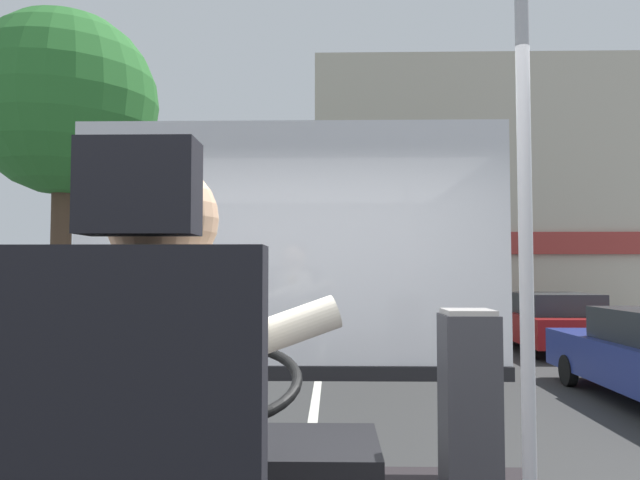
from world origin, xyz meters
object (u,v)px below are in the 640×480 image
Objects in this scene: fare_box at (469,431)px; parked_car_silver at (483,310)px; parked_car_red at (551,321)px; bus_driver at (169,407)px; handrail_pole at (526,256)px.

parked_car_silver is (4.01, 16.16, -0.54)m from fare_box.
fare_box is 12.15m from parked_car_red.
bus_driver is 0.37× the size of handrail_pole.
bus_driver is 13.47m from parked_car_red.
bus_driver is 17.91m from parked_car_silver.
parked_car_red is (5.24, 12.38, -0.81)m from bus_driver.
bus_driver is at bearing -105.93° from parked_car_silver.
bus_driver is 0.22× the size of parked_car_red.
parked_car_red reaches higher than parked_car_silver.
fare_box is 16.66m from parked_car_silver.
handrail_pole is at bearing -103.31° from parked_car_silver.
bus_driver reaches higher than fare_box.
bus_driver is at bearing -130.72° from fare_box.
fare_box is (-0.08, 0.48, -0.66)m from handrail_pole.
handrail_pole is 0.59× the size of parked_car_red.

